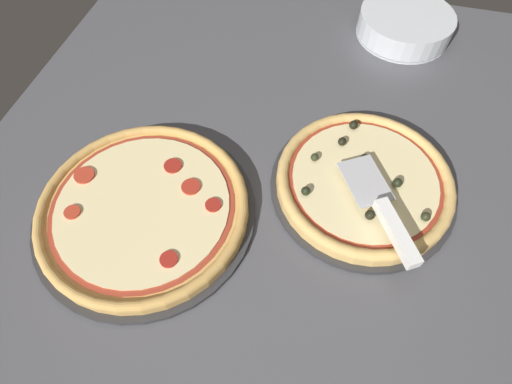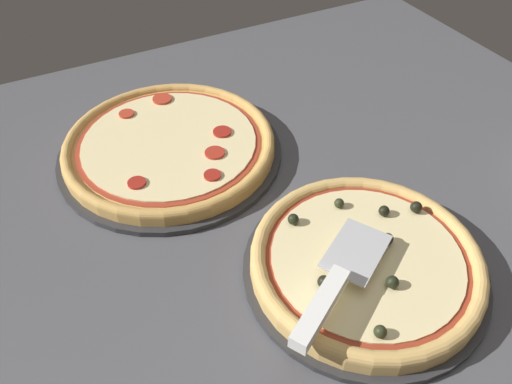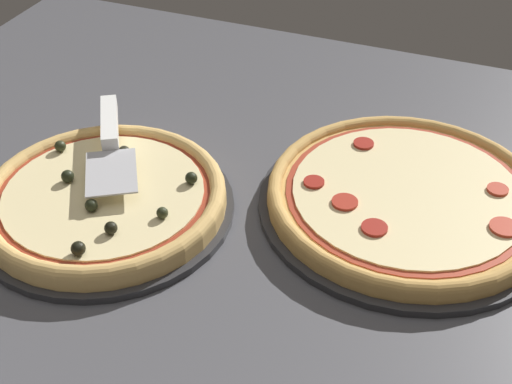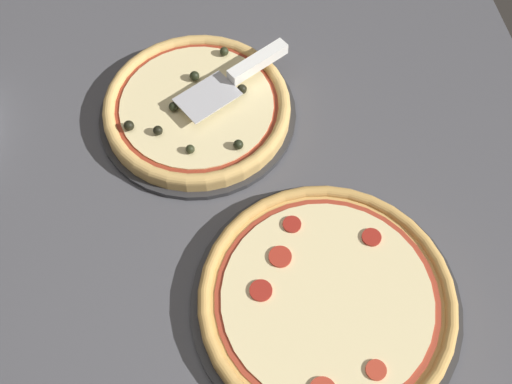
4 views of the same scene
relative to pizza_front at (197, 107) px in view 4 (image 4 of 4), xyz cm
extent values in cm
cube|color=#4C4C51|center=(1.80, 12.49, -4.30)|extent=(122.15, 121.88, 3.60)
cylinder|color=#2D2D30|center=(-0.01, -0.01, -2.00)|extent=(33.23, 33.23, 1.00)
cylinder|color=#DBAD60|center=(-0.01, -0.01, -0.56)|extent=(31.24, 31.24, 1.88)
torus|color=#DBAD60|center=(-0.01, -0.01, 0.38)|extent=(31.24, 31.24, 2.07)
cylinder|color=maroon|center=(-0.01, -0.01, 0.45)|extent=(27.15, 27.15, 0.15)
cylinder|color=beige|center=(-0.01, -0.01, 0.58)|extent=(25.61, 25.61, 0.40)
sphere|color=#282D19|center=(2.22, 9.40, 1.51)|extent=(1.45, 1.45, 1.45)
sphere|color=black|center=(-7.78, -1.36, 1.60)|extent=(1.65, 1.65, 1.65)
sphere|color=black|center=(3.77, 0.70, 1.57)|extent=(1.59, 1.59, 1.59)
sphere|color=black|center=(11.13, 3.58, 1.63)|extent=(1.71, 1.71, 1.71)
sphere|color=black|center=(-0.20, -5.33, 1.61)|extent=(1.67, 1.67, 1.67)
sphere|color=#282D19|center=(-5.80, -10.20, 1.56)|extent=(1.57, 1.57, 1.57)
sphere|color=black|center=(6.59, 5.13, 1.57)|extent=(1.58, 1.58, 1.58)
sphere|color=black|center=(-5.78, 9.64, 1.58)|extent=(1.60, 1.60, 1.60)
cylinder|color=#2D2D30|center=(-14.80, 35.90, -2.00)|extent=(38.27, 38.27, 1.00)
cylinder|color=tan|center=(-14.80, 35.90, -0.68)|extent=(35.97, 35.97, 1.63)
torus|color=tan|center=(-14.80, 35.90, 0.14)|extent=(35.97, 35.97, 1.81)
cylinder|color=#A33823|center=(-14.80, 35.90, 0.21)|extent=(31.27, 31.27, 0.15)
cylinder|color=beige|center=(-14.80, 35.90, 0.34)|extent=(29.50, 29.50, 0.40)
cylinder|color=maroon|center=(-22.91, 27.95, 0.74)|extent=(2.85, 2.85, 0.40)
cylinder|color=maroon|center=(-11.84, 24.26, 0.74)|extent=(2.73, 2.73, 0.40)
cylinder|color=#AD2D1E|center=(-9.30, 29.13, 0.74)|extent=(3.32, 3.32, 0.40)
cylinder|color=maroon|center=(-5.84, 33.78, 0.74)|extent=(3.19, 3.19, 0.40)
cylinder|color=#B73823|center=(-19.00, 46.58, 0.74)|extent=(2.73, 2.73, 0.40)
cube|color=#B7B7BC|center=(-1.92, 0.25, 2.61)|extent=(11.61, 10.53, 0.24)
cube|color=white|center=(-11.00, -5.30, 3.49)|extent=(11.05, 7.93, 2.00)
camera|label=1|loc=(-43.29, 8.74, 58.44)|focal=28.00mm
camera|label=2|loc=(-32.29, -30.54, 52.78)|focal=35.00mm
camera|label=3|loc=(59.39, 44.42, 56.13)|focal=50.00mm
camera|label=4|loc=(-1.00, 63.19, 78.92)|focal=42.00mm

